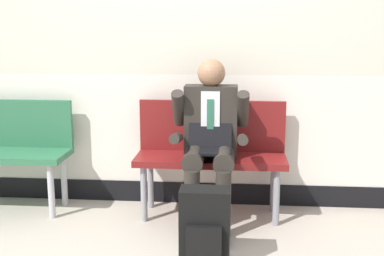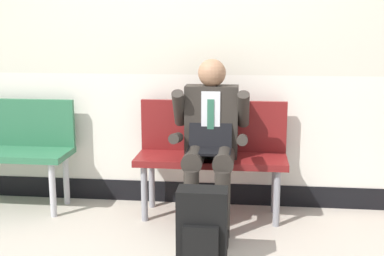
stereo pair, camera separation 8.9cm
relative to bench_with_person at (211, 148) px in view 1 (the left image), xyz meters
name	(u,v)px [view 1 (the left image)]	position (x,y,z in m)	size (l,w,h in m)	color
ground_plane	(174,227)	(-0.26, -0.33, -0.53)	(18.00, 18.00, 0.00)	#B2A899
station_wall	(182,17)	(-0.26, 0.28, 1.01)	(6.64, 0.14, 3.11)	beige
bench_with_person	(211,148)	(0.00, 0.00, 0.00)	(1.16, 0.42, 0.90)	maroon
person_seated	(210,138)	(0.00, -0.20, 0.13)	(0.57, 0.70, 1.24)	#2D2823
backpack	(205,229)	(0.01, -0.92, -0.29)	(0.31, 0.22, 0.50)	black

